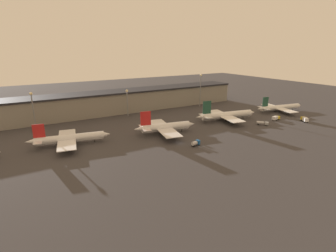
% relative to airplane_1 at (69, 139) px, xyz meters
% --- Properties ---
extents(ground, '(600.00, 600.00, 0.00)m').
position_rel_airplane_1_xyz_m(ground, '(51.79, -27.77, -3.59)').
color(ground, '#383538').
extents(terminal_building, '(206.61, 22.80, 16.94)m').
position_rel_airplane_1_xyz_m(terminal_building, '(51.79, 58.02, 4.94)').
color(terminal_building, gray).
rests_on(terminal_building, ground).
extents(airplane_1, '(42.50, 35.64, 12.81)m').
position_rel_airplane_1_xyz_m(airplane_1, '(0.00, 0.00, 0.00)').
color(airplane_1, silver).
rests_on(airplane_1, ground).
extents(airplane_2, '(38.36, 39.09, 14.55)m').
position_rel_airplane_1_xyz_m(airplane_2, '(53.34, -8.88, 0.34)').
color(airplane_2, silver).
rests_on(airplane_2, ground).
extents(airplane_3, '(47.24, 37.58, 15.07)m').
position_rel_airplane_1_xyz_m(airplane_3, '(105.15, -5.73, 0.30)').
color(airplane_3, white).
rests_on(airplane_3, ground).
extents(airplane_4, '(43.69, 34.64, 12.78)m').
position_rel_airplane_1_xyz_m(airplane_4, '(160.76, -7.44, -0.26)').
color(airplane_4, white).
rests_on(airplane_4, ground).
extents(service_vehicle_0, '(5.02, 2.81, 2.95)m').
position_rel_airplane_1_xyz_m(service_vehicle_0, '(56.51, -35.33, -1.94)').
color(service_vehicle_0, '#195199').
rests_on(service_vehicle_0, ground).
extents(service_vehicle_1, '(7.62, 3.50, 2.97)m').
position_rel_airplane_1_xyz_m(service_vehicle_1, '(135.88, -23.19, -1.89)').
color(service_vehicle_1, gold).
rests_on(service_vehicle_1, ground).
extents(service_vehicle_2, '(6.12, 7.15, 2.59)m').
position_rel_airplane_1_xyz_m(service_vehicle_2, '(117.68, -26.89, -2.02)').
color(service_vehicle_2, '#9EA3A8').
rests_on(service_vehicle_2, ground).
extents(service_vehicle_3, '(6.75, 7.96, 3.07)m').
position_rel_airplane_1_xyz_m(service_vehicle_3, '(150.22, -35.86, -1.84)').
color(service_vehicle_3, gold).
rests_on(service_vehicle_3, ground).
extents(lamp_post_0, '(1.80, 1.80, 23.41)m').
position_rel_airplane_1_xyz_m(lamp_post_0, '(-12.78, 41.56, 11.43)').
color(lamp_post_0, slate).
rests_on(lamp_post_0, ground).
extents(lamp_post_1, '(1.80, 1.80, 19.99)m').
position_rel_airplane_1_xyz_m(lamp_post_1, '(50.03, 41.56, 9.51)').
color(lamp_post_1, slate).
rests_on(lamp_post_1, ground).
extents(lamp_post_2, '(1.80, 1.80, 27.97)m').
position_rel_airplane_1_xyz_m(lamp_post_2, '(117.78, 41.56, 13.94)').
color(lamp_post_2, slate).
rests_on(lamp_post_2, ground).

